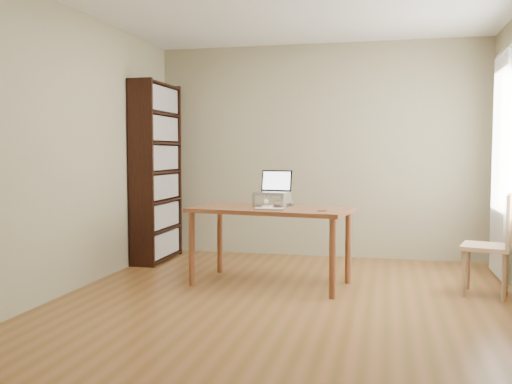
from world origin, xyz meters
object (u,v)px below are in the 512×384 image
at_px(desk, 271,217).
at_px(cat, 277,200).
at_px(bookshelf, 157,172).
at_px(laptop, 273,187).
at_px(keyboard, 269,209).
at_px(chair, 495,241).

distance_m(desk, cat, 0.19).
bearing_deg(bookshelf, cat, -26.80).
relative_size(laptop, cat, 0.72).
distance_m(desk, keyboard, 0.24).
bearing_deg(keyboard, bookshelf, 145.65).
relative_size(bookshelf, cat, 4.42).
xyz_separation_m(desk, keyboard, (0.03, -0.22, 0.10)).
bearing_deg(keyboard, desk, 99.13).
relative_size(laptop, chair, 0.37).
xyz_separation_m(keyboard, cat, (0.01, 0.33, 0.05)).
bearing_deg(desk, keyboard, -73.43).
bearing_deg(desk, cat, 79.76).
bearing_deg(chair, desk, -165.12).
relative_size(desk, cat, 3.37).
bearing_deg(laptop, desk, -81.36).
bearing_deg(bookshelf, keyboard, -35.55).
height_order(bookshelf, laptop, bookshelf).
bearing_deg(cat, laptop, 166.33).
bearing_deg(chair, keyboard, -158.86).
bearing_deg(desk, chair, 9.22).
xyz_separation_m(desk, laptop, (-0.00, 0.14, 0.28)).
xyz_separation_m(bookshelf, desk, (1.57, -0.92, -0.39)).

